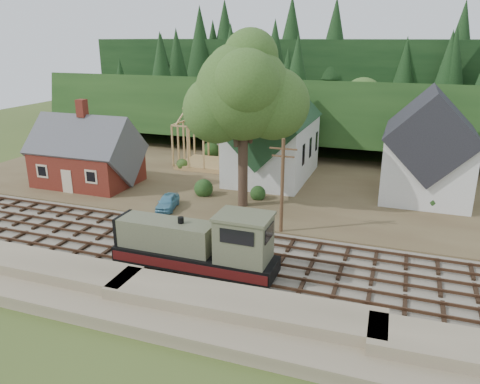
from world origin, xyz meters
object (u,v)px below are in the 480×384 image
(car_blue, at_px, (168,202))
(car_green, at_px, (75,179))
(car_red, at_px, (426,199))
(patio_set, at_px, (72,168))
(locomotive, at_px, (200,246))

(car_blue, height_order, car_green, car_blue)
(car_blue, distance_m, car_red, 24.17)
(car_blue, relative_size, car_green, 1.12)
(car_blue, relative_size, car_red, 0.86)
(patio_set, bearing_deg, car_green, 118.43)
(car_red, relative_size, patio_set, 1.87)
(locomotive, height_order, car_green, locomotive)
(locomotive, distance_m, car_blue, 12.57)
(car_blue, distance_m, car_green, 13.46)
(car_green, distance_m, patio_set, 1.76)
(car_red, bearing_deg, car_green, 100.56)
(car_red, bearing_deg, locomotive, 143.63)
(locomotive, distance_m, patio_set, 23.80)
(car_blue, bearing_deg, car_green, 152.66)
(locomotive, relative_size, car_blue, 2.91)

